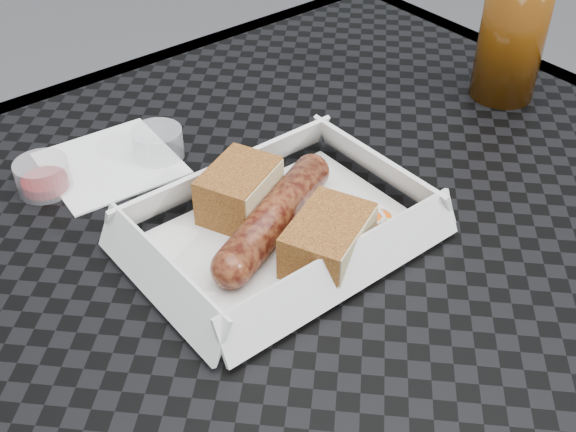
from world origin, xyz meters
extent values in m
cube|color=black|center=(0.00, 0.00, 0.74)|extent=(0.80, 0.80, 0.01)
cube|color=black|center=(0.00, 0.39, 0.73)|extent=(0.80, 0.03, 0.03)
cylinder|color=black|center=(0.35, 0.35, 0.36)|extent=(0.03, 0.03, 0.73)
cube|color=white|center=(-0.06, 0.02, 0.75)|extent=(0.22, 0.15, 0.00)
cylinder|color=brown|center=(-0.06, 0.03, 0.77)|extent=(0.15, 0.09, 0.03)
sphere|color=brown|center=(0.01, 0.06, 0.77)|extent=(0.03, 0.03, 0.03)
sphere|color=brown|center=(-0.12, 0.00, 0.77)|extent=(0.03, 0.03, 0.03)
cube|color=#935B24|center=(-0.06, 0.07, 0.77)|extent=(0.09, 0.07, 0.04)
cube|color=#935B24|center=(-0.05, -0.02, 0.77)|extent=(0.09, 0.08, 0.04)
cylinder|color=#F9590A|center=(0.01, -0.02, 0.75)|extent=(0.02, 0.02, 0.00)
torus|color=white|center=(0.02, -0.03, 0.75)|extent=(0.02, 0.02, 0.00)
cube|color=#B2D17F|center=(0.02, -0.02, 0.75)|extent=(0.02, 0.02, 0.00)
cube|color=white|center=(-0.12, 0.22, 0.75)|extent=(0.13, 0.13, 0.00)
cylinder|color=maroon|center=(-0.18, 0.22, 0.76)|extent=(0.05, 0.05, 0.03)
cylinder|color=silver|center=(-0.07, 0.20, 0.76)|extent=(0.05, 0.05, 0.03)
cylinder|color=#4B2606|center=(0.29, 0.06, 0.82)|extent=(0.07, 0.07, 0.15)
camera|label=1|loc=(-0.35, -0.35, 1.15)|focal=45.00mm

